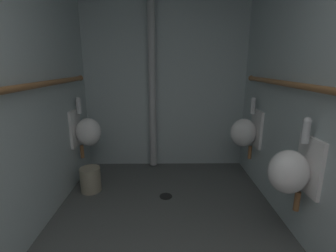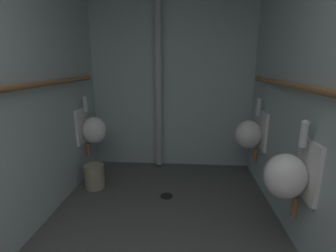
{
  "view_description": "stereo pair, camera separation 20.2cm",
  "coord_description": "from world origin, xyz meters",
  "px_view_note": "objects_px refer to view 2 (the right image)",
  "views": [
    {
      "loc": [
        -0.01,
        -0.08,
        1.42
      ],
      "look_at": [
        0.02,
        2.24,
        0.83
      ],
      "focal_mm": 25.83,
      "sensor_mm": 36.0,
      "label": 1
    },
    {
      "loc": [
        0.2,
        -0.08,
        1.42
      ],
      "look_at": [
        0.02,
        2.24,
        0.83
      ],
      "focal_mm": 25.83,
      "sensor_mm": 36.0,
      "label": 2
    }
  ],
  "objects_px": {
    "urinal_right_mid": "(288,175)",
    "urinal_left_mid": "(93,129)",
    "urinal_right_far": "(250,134)",
    "standpipe_back_wall": "(158,70)",
    "floor_drain": "(166,196)",
    "waste_bin": "(95,176)"
  },
  "relations": [
    {
      "from": "urinal_right_far",
      "to": "waste_bin",
      "type": "bearing_deg",
      "value": -173.43
    },
    {
      "from": "floor_drain",
      "to": "standpipe_back_wall",
      "type": "bearing_deg",
      "value": 101.54
    },
    {
      "from": "urinal_right_mid",
      "to": "urinal_left_mid",
      "type": "bearing_deg",
      "value": 149.16
    },
    {
      "from": "urinal_left_mid",
      "to": "urinal_right_mid",
      "type": "relative_size",
      "value": 1.0
    },
    {
      "from": "urinal_right_far",
      "to": "waste_bin",
      "type": "height_order",
      "value": "urinal_right_far"
    },
    {
      "from": "urinal_left_mid",
      "to": "standpipe_back_wall",
      "type": "height_order",
      "value": "standpipe_back_wall"
    },
    {
      "from": "standpipe_back_wall",
      "to": "urinal_left_mid",
      "type": "bearing_deg",
      "value": -150.54
    },
    {
      "from": "floor_drain",
      "to": "urinal_right_far",
      "type": "bearing_deg",
      "value": 20.05
    },
    {
      "from": "waste_bin",
      "to": "standpipe_back_wall",
      "type": "bearing_deg",
      "value": 45.22
    },
    {
      "from": "urinal_right_far",
      "to": "waste_bin",
      "type": "distance_m",
      "value": 1.9
    },
    {
      "from": "urinal_right_mid",
      "to": "standpipe_back_wall",
      "type": "bearing_deg",
      "value": 125.6
    },
    {
      "from": "waste_bin",
      "to": "urinal_right_mid",
      "type": "bearing_deg",
      "value": -25.71
    },
    {
      "from": "urinal_left_mid",
      "to": "urinal_right_mid",
      "type": "xyz_separation_m",
      "value": [
        1.9,
        -1.13,
        0.0
      ]
    },
    {
      "from": "urinal_left_mid",
      "to": "standpipe_back_wall",
      "type": "distance_m",
      "value": 1.14
    },
    {
      "from": "urinal_right_mid",
      "to": "standpipe_back_wall",
      "type": "relative_size",
      "value": 0.28
    },
    {
      "from": "standpipe_back_wall",
      "to": "floor_drain",
      "type": "relative_size",
      "value": 18.99
    },
    {
      "from": "urinal_right_mid",
      "to": "floor_drain",
      "type": "relative_size",
      "value": 5.39
    },
    {
      "from": "urinal_right_mid",
      "to": "standpipe_back_wall",
      "type": "height_order",
      "value": "standpipe_back_wall"
    },
    {
      "from": "urinal_left_mid",
      "to": "waste_bin",
      "type": "height_order",
      "value": "urinal_left_mid"
    },
    {
      "from": "urinal_right_mid",
      "to": "waste_bin",
      "type": "bearing_deg",
      "value": 154.29
    },
    {
      "from": "urinal_right_mid",
      "to": "urinal_right_far",
      "type": "relative_size",
      "value": 1.0
    },
    {
      "from": "urinal_right_far",
      "to": "standpipe_back_wall",
      "type": "bearing_deg",
      "value": 156.57
    }
  ]
}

